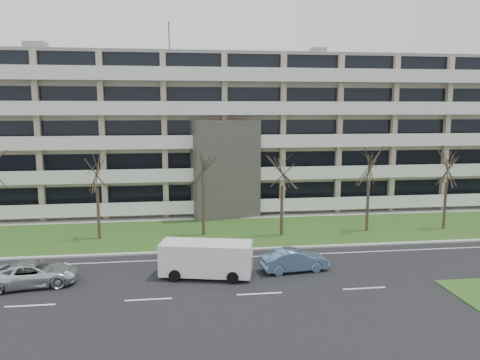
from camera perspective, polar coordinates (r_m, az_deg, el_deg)
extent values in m
plane|color=black|center=(26.41, 2.38, -13.69)|extent=(160.00, 160.00, 0.00)
cube|color=#2E511B|center=(38.61, -0.93, -6.35)|extent=(90.00, 10.00, 0.06)
cube|color=#B2B2AD|center=(33.84, 0.04, -8.48)|extent=(90.00, 0.35, 0.12)
cube|color=#B2B2AD|center=(43.91, -1.76, -4.48)|extent=(90.00, 2.00, 0.08)
cube|color=white|center=(32.44, 0.39, -9.35)|extent=(90.00, 0.12, 0.01)
cube|color=beige|center=(49.79, -2.60, 5.75)|extent=(60.00, 12.00, 15.00)
cube|color=gray|center=(49.99, -2.67, 14.54)|extent=(60.50, 12.50, 0.30)
cube|color=#4C4742|center=(43.12, -1.78, 1.30)|extent=(6.39, 3.69, 9.00)
cube|color=black|center=(43.31, -1.74, -2.02)|extent=(4.92, 1.19, 3.50)
cube|color=gray|center=(51.75, -23.65, 14.48)|extent=(2.00, 2.00, 1.20)
cylinder|color=black|center=(50.04, -8.65, 16.59)|extent=(0.10, 0.10, 3.50)
cube|color=black|center=(44.45, -1.89, -1.61)|extent=(58.00, 0.10, 1.80)
cube|color=white|center=(44.08, -1.80, -3.69)|extent=(58.00, 1.40, 0.22)
cube|color=white|center=(43.32, -1.72, -3.10)|extent=(58.00, 0.08, 1.00)
cube|color=black|center=(44.01, -1.91, 2.23)|extent=(58.00, 0.10, 1.80)
cube|color=white|center=(43.54, -1.82, 0.17)|extent=(58.00, 1.40, 0.22)
cube|color=white|center=(42.81, -1.73, 0.84)|extent=(58.00, 0.08, 1.00)
cube|color=black|center=(43.77, -1.93, 6.14)|extent=(58.00, 0.10, 1.80)
cube|color=white|center=(43.19, -1.84, 4.11)|extent=(58.00, 1.40, 0.22)
cube|color=white|center=(42.50, -1.75, 4.85)|extent=(58.00, 0.08, 1.00)
cube|color=black|center=(43.74, -1.95, 10.07)|extent=(58.00, 0.10, 1.80)
cube|color=white|center=(43.06, -1.86, 8.09)|extent=(58.00, 1.40, 0.22)
cube|color=white|center=(42.41, -1.77, 8.89)|extent=(58.00, 0.08, 1.00)
cube|color=black|center=(43.92, -1.97, 13.98)|extent=(58.00, 0.10, 1.80)
cube|color=white|center=(43.13, -1.88, 12.08)|extent=(58.00, 1.40, 0.22)
cube|color=white|center=(42.52, -1.79, 12.94)|extent=(58.00, 0.08, 1.00)
imported|color=silver|center=(29.77, -23.95, -10.41)|extent=(5.26, 3.04, 1.38)
imported|color=#668DB2|center=(29.80, 6.66, -9.68)|extent=(4.34, 1.97, 1.38)
cube|color=white|center=(28.59, -4.14, -9.45)|extent=(5.75, 3.19, 1.91)
cube|color=black|center=(28.43, -4.15, -8.39)|extent=(5.32, 2.95, 0.70)
cube|color=white|center=(28.34, 1.07, -9.92)|extent=(0.77, 1.94, 1.21)
cylinder|color=black|center=(28.26, -7.96, -11.47)|extent=(0.74, 0.40, 0.70)
cylinder|color=black|center=(30.11, -7.06, -10.17)|extent=(0.74, 0.40, 0.70)
cylinder|color=black|center=(27.69, -0.91, -11.82)|extent=(0.74, 0.40, 0.70)
cylinder|color=black|center=(29.57, -0.46, -10.45)|extent=(0.74, 0.40, 0.70)
cylinder|color=#382B21|center=(37.79, -16.88, -3.94)|extent=(0.24, 0.24, 4.06)
cylinder|color=#382B21|center=(37.28, -4.50, -3.58)|extent=(0.24, 0.24, 4.29)
cylinder|color=#382B21|center=(37.29, 5.10, -3.77)|extent=(0.24, 0.24, 4.05)
cylinder|color=#382B21|center=(39.88, 15.28, -3.15)|extent=(0.24, 0.24, 4.15)
cylinder|color=#382B21|center=(42.77, 23.69, -2.91)|extent=(0.24, 0.24, 3.98)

